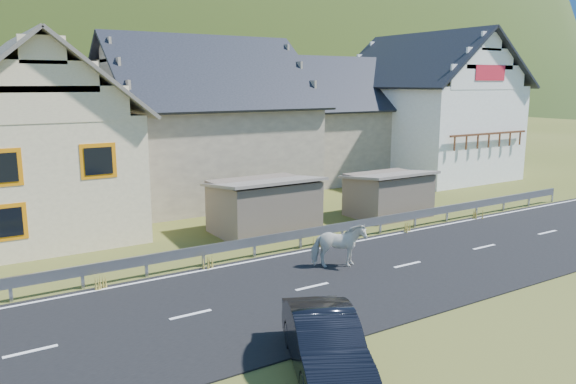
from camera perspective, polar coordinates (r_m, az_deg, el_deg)
ground at (r=19.99m, az=12.03°, el=-7.34°), size 160.00×160.00×0.00m
road at (r=19.98m, az=12.03°, el=-7.29°), size 60.00×7.00×0.04m
lane_markings at (r=19.98m, az=12.03°, el=-7.22°), size 60.00×6.60×0.01m
guardrail at (r=22.49m, az=5.55°, el=-3.59°), size 28.10×0.09×0.75m
shed_left at (r=23.57m, az=-2.48°, el=-1.52°), size 4.30×3.30×2.40m
shed_right at (r=26.96m, az=10.15°, el=-0.31°), size 3.80×2.90×2.20m
house_cream at (r=25.79m, az=-24.71°, el=5.89°), size 7.80×9.80×8.30m
house_stone_a at (r=31.11m, az=-8.77°, el=7.98°), size 10.80×9.80×8.90m
house_stone_b at (r=37.88m, az=4.14°, el=8.00°), size 9.80×8.80×8.10m
house_white at (r=39.52m, az=13.91°, el=9.03°), size 8.80×10.80×9.70m
mountain at (r=196.13m, az=-26.48°, el=2.18°), size 440.00×280.00×260.00m
horse at (r=19.15m, az=5.15°, el=-5.44°), size 1.49×1.98×1.53m
car at (r=12.64m, az=3.79°, el=-15.05°), size 2.95×4.28×1.34m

